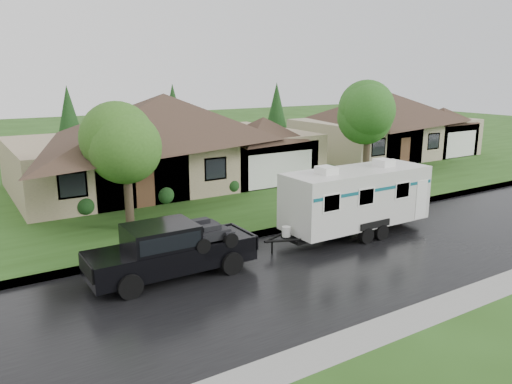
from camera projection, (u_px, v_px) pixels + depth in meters
ground at (258, 257)px, 19.44m from camera, size 140.00×140.00×0.00m
road at (289, 274)px, 17.79m from camera, size 140.00×8.00×0.01m
curb at (230, 240)px, 21.27m from camera, size 140.00×0.50×0.15m
lawn at (132, 184)px, 31.74m from camera, size 140.00×26.00×0.15m
house_main at (170, 129)px, 31.15m from camera, size 19.44×10.80×6.90m
house_neighbor at (389, 117)px, 42.01m from camera, size 15.12×9.72×6.45m
tree_left_green at (126, 145)px, 21.68m from camera, size 3.29×3.29×5.45m
tree_right_green at (369, 114)px, 31.19m from camera, size 3.78×3.78×6.26m
shrub_row at (199, 189)px, 27.96m from camera, size 13.60×1.00×1.00m
pickup_truck at (169, 248)px, 17.39m from camera, size 5.86×2.23×1.95m
travel_trailer at (356, 197)px, 21.81m from camera, size 7.23×2.54×3.24m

